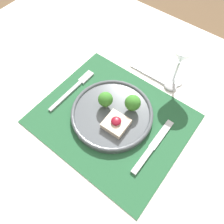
{
  "coord_description": "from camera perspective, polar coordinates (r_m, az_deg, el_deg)",
  "views": [
    {
      "loc": [
        0.2,
        -0.26,
        1.35
      ],
      "look_at": [
        -0.01,
        0.01,
        0.79
      ],
      "focal_mm": 35.0,
      "sensor_mm": 36.0,
      "label": 1
    }
  ],
  "objects": [
    {
      "name": "dining_table",
      "position": [
        0.74,
        0.04,
        -5.06
      ],
      "size": [
        1.43,
        1.09,
        0.77
      ],
      "color": "white",
      "rests_on": "ground_plane"
    },
    {
      "name": "fork",
      "position": [
        0.73,
        -9.65,
        6.36
      ],
      "size": [
        0.02,
        0.2,
        0.01
      ],
      "rotation": [
        0.0,
        0.0,
        -0.03
      ],
      "color": "#B2B2B7",
      "rests_on": "placemat"
    },
    {
      "name": "wine_glass_near",
      "position": [
        0.7,
        17.85,
        13.87
      ],
      "size": [
        0.09,
        0.09,
        0.15
      ],
      "color": "white",
      "rests_on": "dining_table"
    },
    {
      "name": "ground_plane",
      "position": [
        1.39,
        0.02,
        -17.46
      ],
      "size": [
        8.0,
        8.0,
        0.0
      ],
      "primitive_type": "plane",
      "color": "brown"
    },
    {
      "name": "dinner_plate",
      "position": [
        0.65,
        0.26,
        -0.2
      ],
      "size": [
        0.25,
        0.25,
        0.07
      ],
      "color": "#4C5156",
      "rests_on": "placemat"
    },
    {
      "name": "spoon",
      "position": [
        0.76,
        13.12,
        7.57
      ],
      "size": [
        0.18,
        0.04,
        0.01
      ],
      "rotation": [
        0.0,
        0.0,
        0.02
      ],
      "color": "#B2B2B7",
      "rests_on": "dining_table"
    },
    {
      "name": "knife",
      "position": [
        0.62,
        10.03,
        -9.58
      ],
      "size": [
        0.02,
        0.2,
        0.01
      ],
      "rotation": [
        0.0,
        0.0,
        -0.04
      ],
      "color": "#B2B2B7",
      "rests_on": "placemat"
    },
    {
      "name": "placemat",
      "position": [
        0.66,
        0.05,
        -1.76
      ],
      "size": [
        0.44,
        0.37,
        0.0
      ],
      "primitive_type": "cube",
      "color": "#235633",
      "rests_on": "dining_table"
    }
  ]
}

